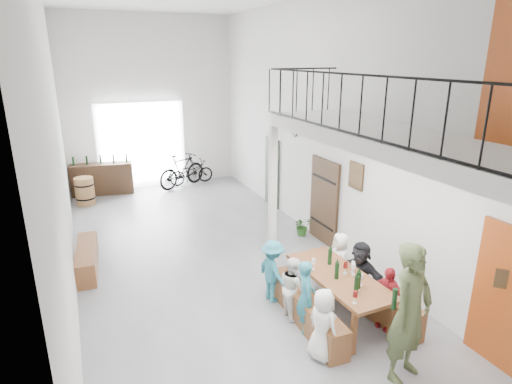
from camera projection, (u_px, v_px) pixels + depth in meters
name	position (u px, v px, depth m)	size (l,w,h in m)	color
floor	(210.00, 256.00, 9.44)	(12.00, 12.00, 0.00)	slate
room_walls	(204.00, 92.00, 8.36)	(12.00, 12.00, 12.00)	silver
gateway_portal	(142.00, 146.00, 14.05)	(2.80, 0.08, 2.80)	white
right_wall_decor	(369.00, 190.00, 8.31)	(0.07, 8.28, 5.07)	#943A12
balcony	(389.00, 142.00, 6.56)	(1.52, 5.62, 4.00)	silver
tasting_table	(339.00, 279.00, 7.05)	(0.90, 2.09, 0.79)	brown
bench_inner	(306.00, 310.00, 7.02)	(0.35, 2.18, 0.50)	brown
bench_wall	(365.00, 296.00, 7.40)	(0.30, 2.29, 0.53)	brown
tableware	(346.00, 272.00, 6.85)	(0.61, 1.26, 0.35)	black
side_bench	(87.00, 259.00, 8.79)	(0.38, 1.75, 0.49)	brown
oak_barrel	(85.00, 191.00, 12.61)	(0.56, 0.56, 0.82)	olive
serving_counter	(102.00, 179.00, 13.56)	(1.87, 0.52, 0.99)	#3A2615
counter_bottles	(100.00, 159.00, 13.37)	(1.62, 0.22, 0.28)	black
guest_left_a	(323.00, 325.00, 6.12)	(0.54, 0.35, 1.11)	white
guest_left_b	(306.00, 296.00, 6.74)	(0.45, 0.29, 1.22)	teal
guest_left_c	(293.00, 287.00, 7.14)	(0.52, 0.41, 1.08)	white
guest_left_d	(273.00, 271.00, 7.59)	(0.75, 0.43, 1.16)	teal
guest_right_a	(387.00, 298.00, 6.83)	(0.63, 0.26, 1.08)	#A31C23
guest_right_b	(359.00, 274.00, 7.42)	(1.12, 0.36, 1.21)	black
guest_right_c	(339.00, 261.00, 8.00)	(0.55, 0.36, 1.12)	white
host_standing	(410.00, 313.00, 5.65)	(0.72, 0.47, 1.98)	#404B2A
potted_plant	(302.00, 226.00, 10.50)	(0.43, 0.37, 0.47)	#1A4815
bicycle_near	(191.00, 172.00, 14.64)	(0.54, 1.56, 0.82)	black
bicycle_far	(182.00, 170.00, 14.27)	(0.53, 1.88, 1.13)	black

